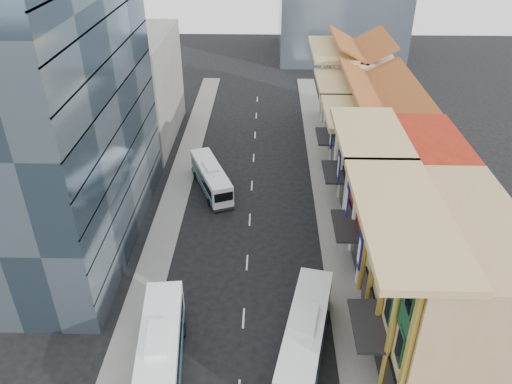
{
  "coord_description": "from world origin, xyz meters",
  "views": [
    {
      "loc": [
        1.73,
        -20.96,
        29.53
      ],
      "look_at": [
        0.74,
        18.58,
        5.47
      ],
      "focal_mm": 35.0,
      "sensor_mm": 36.0,
      "label": 1
    }
  ],
  "objects_px": {
    "bus_left_far": "(211,177)",
    "bus_right": "(305,335)",
    "bus_left_near": "(160,356)",
    "shophouse_tan": "(444,291)",
    "office_tower": "(46,90)"
  },
  "relations": [
    {
      "from": "office_tower",
      "to": "bus_left_far",
      "type": "bearing_deg",
      "value": 35.92
    },
    {
      "from": "office_tower",
      "to": "bus_left_far",
      "type": "relative_size",
      "value": 2.96
    },
    {
      "from": "bus_left_near",
      "to": "office_tower",
      "type": "bearing_deg",
      "value": 118.74
    },
    {
      "from": "bus_right",
      "to": "office_tower",
      "type": "bearing_deg",
      "value": 158.71
    },
    {
      "from": "shophouse_tan",
      "to": "office_tower",
      "type": "bearing_deg",
      "value": 155.7
    },
    {
      "from": "bus_left_near",
      "to": "bus_left_far",
      "type": "xyz_separation_m",
      "value": [
        0.9,
        25.52,
        -0.29
      ]
    },
    {
      "from": "shophouse_tan",
      "to": "office_tower",
      "type": "height_order",
      "value": "office_tower"
    },
    {
      "from": "shophouse_tan",
      "to": "office_tower",
      "type": "distance_m",
      "value": 35.19
    },
    {
      "from": "office_tower",
      "to": "bus_left_near",
      "type": "height_order",
      "value": "office_tower"
    },
    {
      "from": "office_tower",
      "to": "bus_right",
      "type": "height_order",
      "value": "office_tower"
    },
    {
      "from": "bus_left_far",
      "to": "bus_right",
      "type": "xyz_separation_m",
      "value": [
        9.27,
        -23.32,
        0.21
      ]
    },
    {
      "from": "shophouse_tan",
      "to": "bus_right",
      "type": "bearing_deg",
      "value": -177.94
    },
    {
      "from": "bus_left_far",
      "to": "bus_right",
      "type": "bearing_deg",
      "value": -89.54
    },
    {
      "from": "office_tower",
      "to": "bus_left_near",
      "type": "relative_size",
      "value": 2.52
    },
    {
      "from": "bus_left_near",
      "to": "bus_right",
      "type": "height_order",
      "value": "bus_left_near"
    }
  ]
}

